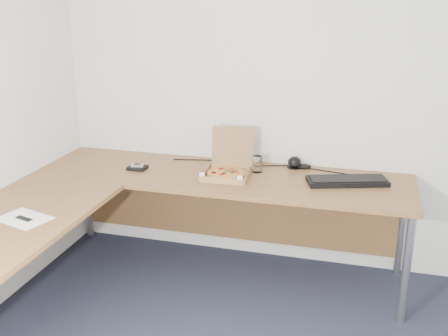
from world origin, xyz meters
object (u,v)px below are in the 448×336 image
(drinking_glass, at_px, (257,164))
(pizza_box, at_px, (227,171))
(keyboard, at_px, (347,181))
(wallet, at_px, (137,168))
(desk, at_px, (152,197))

(drinking_glass, bearing_deg, pizza_box, -143.09)
(keyboard, bearing_deg, drinking_glass, 155.59)
(keyboard, bearing_deg, wallet, 165.85)
(pizza_box, xyz_separation_m, wallet, (-0.63, -0.03, -0.02))
(pizza_box, distance_m, drinking_glass, 0.22)
(pizza_box, xyz_separation_m, drinking_glass, (0.17, 0.13, 0.02))
(drinking_glass, relative_size, keyboard, 0.23)
(wallet, bearing_deg, keyboard, 5.35)
(pizza_box, relative_size, keyboard, 0.67)
(drinking_glass, distance_m, wallet, 0.83)
(drinking_glass, relative_size, wallet, 0.92)
(desk, height_order, wallet, wallet)
(pizza_box, distance_m, keyboard, 0.78)
(wallet, bearing_deg, drinking_glass, 12.86)
(desk, bearing_deg, wallet, 124.74)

